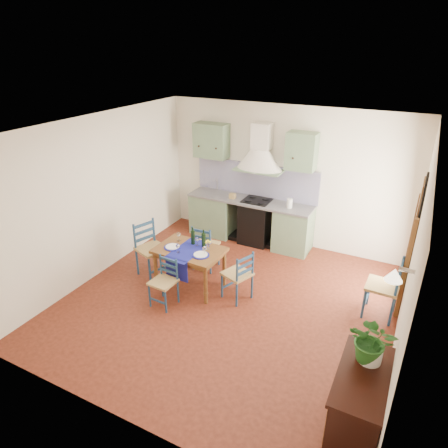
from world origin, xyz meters
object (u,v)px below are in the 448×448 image
(dining_table, at_px, (190,254))
(chair_near, at_px, (164,282))
(sideboard, at_px, (358,406))
(potted_plant, at_px, (372,341))

(dining_table, relative_size, chair_near, 1.43)
(sideboard, bearing_deg, dining_table, 150.30)
(chair_near, xyz_separation_m, sideboard, (3.15, -1.12, 0.10))
(dining_table, xyz_separation_m, potted_plant, (3.06, -1.52, 0.55))
(dining_table, xyz_separation_m, chair_near, (-0.10, -0.62, -0.22))
(dining_table, distance_m, chair_near, 0.67)
(chair_near, xyz_separation_m, potted_plant, (3.16, -0.90, 0.77))
(sideboard, relative_size, potted_plant, 2.11)
(chair_near, distance_m, potted_plant, 3.38)
(chair_near, height_order, potted_plant, potted_plant)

